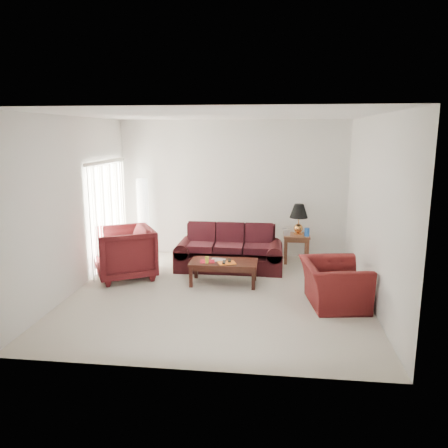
{
  "coord_description": "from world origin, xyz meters",
  "views": [
    {
      "loc": [
        0.94,
        -7.06,
        2.72
      ],
      "look_at": [
        0.0,
        0.85,
        1.05
      ],
      "focal_mm": 35.0,
      "sensor_mm": 36.0,
      "label": 1
    }
  ],
  "objects_px": {
    "end_table": "(296,248)",
    "armchair_right": "(334,284)",
    "sofa": "(229,248)",
    "floor_lamp": "(143,217)",
    "armchair_left": "(124,253)",
    "coffee_table": "(224,272)"
  },
  "relations": [
    {
      "from": "sofa",
      "to": "coffee_table",
      "type": "distance_m",
      "value": 0.9
    },
    {
      "from": "end_table",
      "to": "floor_lamp",
      "type": "distance_m",
      "value": 3.44
    },
    {
      "from": "sofa",
      "to": "coffee_table",
      "type": "relative_size",
      "value": 1.75
    },
    {
      "from": "floor_lamp",
      "to": "coffee_table",
      "type": "bearing_deg",
      "value": -40.01
    },
    {
      "from": "armchair_left",
      "to": "armchair_right",
      "type": "xyz_separation_m",
      "value": [
        3.79,
        -0.92,
        -0.13
      ]
    },
    {
      "from": "floor_lamp",
      "to": "armchair_right",
      "type": "bearing_deg",
      "value": -32.56
    },
    {
      "from": "sofa",
      "to": "armchair_right",
      "type": "bearing_deg",
      "value": -46.67
    },
    {
      "from": "sofa",
      "to": "end_table",
      "type": "xyz_separation_m",
      "value": [
        1.37,
        0.71,
        -0.14
      ]
    },
    {
      "from": "floor_lamp",
      "to": "coffee_table",
      "type": "xyz_separation_m",
      "value": [
        2.01,
        -1.69,
        -0.66
      ]
    },
    {
      "from": "armchair_left",
      "to": "coffee_table",
      "type": "distance_m",
      "value": 1.94
    },
    {
      "from": "armchair_left",
      "to": "coffee_table",
      "type": "relative_size",
      "value": 0.88
    },
    {
      "from": "sofa",
      "to": "armchair_right",
      "type": "relative_size",
      "value": 1.95
    },
    {
      "from": "sofa",
      "to": "armchair_left",
      "type": "bearing_deg",
      "value": -163.77
    },
    {
      "from": "end_table",
      "to": "floor_lamp",
      "type": "bearing_deg",
      "value": 178.13
    },
    {
      "from": "coffee_table",
      "to": "sofa",
      "type": "bearing_deg",
      "value": 108.9
    },
    {
      "from": "floor_lamp",
      "to": "armchair_left",
      "type": "relative_size",
      "value": 1.63
    },
    {
      "from": "armchair_left",
      "to": "armchair_right",
      "type": "relative_size",
      "value": 0.98
    },
    {
      "from": "end_table",
      "to": "floor_lamp",
      "type": "relative_size",
      "value": 0.34
    },
    {
      "from": "end_table",
      "to": "armchair_right",
      "type": "bearing_deg",
      "value": -78.22
    },
    {
      "from": "sofa",
      "to": "armchair_right",
      "type": "xyz_separation_m",
      "value": [
        1.86,
        -1.66,
        -0.08
      ]
    },
    {
      "from": "sofa",
      "to": "floor_lamp",
      "type": "distance_m",
      "value": 2.22
    },
    {
      "from": "sofa",
      "to": "armchair_right",
      "type": "distance_m",
      "value": 2.5
    }
  ]
}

